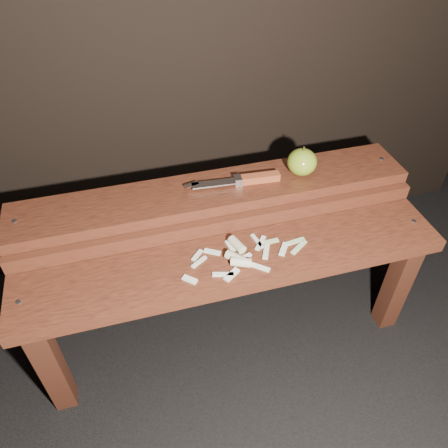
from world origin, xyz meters
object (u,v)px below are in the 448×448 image
object	(u,v)px
bench_front_tier	(236,277)
apple	(302,162)
bench_rear_tier	(215,211)
knife	(248,179)

from	to	relation	value
bench_front_tier	apple	size ratio (longest dim) A/B	12.80
bench_rear_tier	apple	size ratio (longest dim) A/B	12.80
bench_rear_tier	apple	distance (m)	0.30
apple	knife	world-z (taller)	apple
apple	knife	size ratio (longest dim) A/B	0.32
bench_front_tier	bench_rear_tier	distance (m)	0.23
bench_front_tier	knife	bearing A→B (deg)	65.11
bench_front_tier	bench_rear_tier	size ratio (longest dim) A/B	1.00
bench_front_tier	knife	distance (m)	0.30
bench_front_tier	apple	bearing A→B (deg)	39.85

